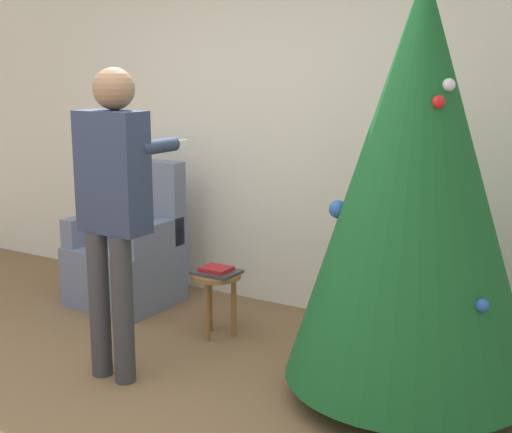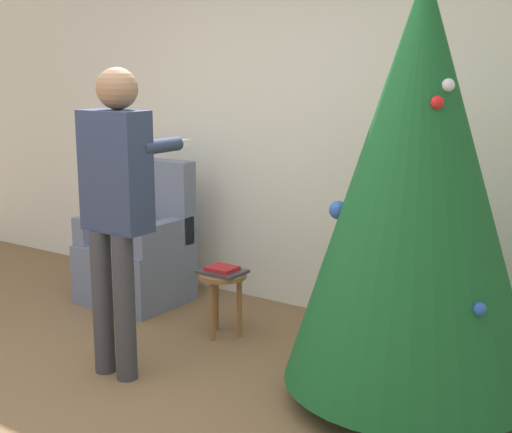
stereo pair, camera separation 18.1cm
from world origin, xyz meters
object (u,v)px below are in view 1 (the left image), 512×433
Objects in this scene: person_standing at (113,196)px; armchair at (128,254)px; christmas_tree at (416,182)px; side_stool at (217,286)px.

armchair is at bearing 129.25° from person_standing.
armchair is at bearing 170.09° from christmas_tree.
armchair is at bearing 166.63° from side_stool.
person_standing is 4.08× the size of side_stool.
side_stool is (0.97, -0.23, -0.03)m from armchair.
christmas_tree is at bearing -7.43° from side_stool.
person_standing is at bearing -99.75° from side_stool.
christmas_tree is 5.21× the size of side_stool.
christmas_tree is 1.64m from person_standing.
person_standing is at bearing -158.10° from christmas_tree.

